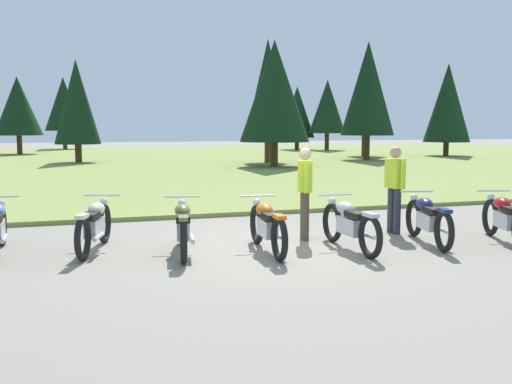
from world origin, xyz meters
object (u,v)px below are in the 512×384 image
object	(u,v)px
motorcycle_cream	(95,225)
motorcycle_silver	(350,224)
motorcycle_olive	(183,227)
motorcycle_red	(505,218)
rider_with_back_turned	(305,188)
rider_in_hivis_vest	(395,184)
motorcycle_navy	(428,219)
motorcycle_orange	(267,226)

from	to	relation	value
motorcycle_cream	motorcycle_silver	bearing A→B (deg)	-16.38
motorcycle_olive	motorcycle_silver	xyz separation A→B (m)	(2.71, -0.55, 0.00)
motorcycle_red	rider_with_back_turned	size ratio (longest dim) A/B	1.21
motorcycle_olive	rider_in_hivis_vest	size ratio (longest dim) A/B	1.25
motorcycle_silver	motorcycle_red	size ratio (longest dim) A/B	1.04
motorcycle_silver	motorcycle_navy	xyz separation A→B (m)	(1.54, 0.03, 0.00)
motorcycle_navy	motorcycle_red	bearing A→B (deg)	-13.47
motorcycle_cream	motorcycle_silver	world-z (taller)	same
motorcycle_cream	motorcycle_olive	world-z (taller)	same
motorcycle_olive	motorcycle_orange	distance (m)	1.37
rider_with_back_turned	motorcycle_cream	bearing A→B (deg)	177.78
motorcycle_olive	rider_with_back_turned	bearing A→B (deg)	12.08
motorcycle_navy	rider_with_back_turned	bearing A→B (deg)	152.01
motorcycle_silver	motorcycle_red	xyz separation A→B (m)	(2.90, -0.29, 0.00)
rider_with_back_turned	motorcycle_orange	bearing A→B (deg)	-141.42
motorcycle_olive	motorcycle_red	xyz separation A→B (m)	(5.61, -0.85, 0.00)
motorcycle_orange	motorcycle_navy	distance (m)	2.91
motorcycle_silver	motorcycle_navy	size ratio (longest dim) A/B	1.02
motorcycle_cream	rider_in_hivis_vest	size ratio (longest dim) A/B	1.22
rider_in_hivis_vest	motorcycle_red	bearing A→B (deg)	-44.77
motorcycle_cream	motorcycle_olive	distance (m)	1.50
rider_in_hivis_vest	rider_with_back_turned	bearing A→B (deg)	-178.53
motorcycle_cream	rider_in_hivis_vest	xyz separation A→B (m)	(5.56, -0.09, 0.51)
motorcycle_navy	rider_with_back_turned	xyz separation A→B (m)	(-1.91, 1.02, 0.51)
motorcycle_olive	rider_with_back_turned	size ratio (longest dim) A/B	1.25
motorcycle_cream	rider_with_back_turned	xyz separation A→B (m)	(3.68, -0.14, 0.51)
motorcycle_navy	motorcycle_red	xyz separation A→B (m)	(1.37, -0.33, 0.00)
motorcycle_olive	rider_with_back_turned	xyz separation A→B (m)	(2.33, 0.50, 0.51)
motorcycle_olive	motorcycle_navy	size ratio (longest dim) A/B	1.01
rider_with_back_turned	rider_in_hivis_vest	bearing A→B (deg)	1.47
motorcycle_cream	motorcycle_orange	size ratio (longest dim) A/B	0.97
motorcycle_red	rider_with_back_turned	world-z (taller)	rider_with_back_turned
motorcycle_silver	rider_with_back_turned	xyz separation A→B (m)	(-0.38, 1.05, 0.51)
motorcycle_orange	rider_in_hivis_vest	xyz separation A→B (m)	(2.87, 0.84, 0.51)
motorcycle_orange	rider_with_back_turned	world-z (taller)	rider_with_back_turned
motorcycle_olive	motorcycle_cream	bearing A→B (deg)	154.65
motorcycle_red	rider_with_back_turned	distance (m)	3.58
motorcycle_navy	motorcycle_olive	bearing A→B (deg)	173.04
motorcycle_orange	motorcycle_navy	bearing A→B (deg)	-4.44
motorcycle_silver	rider_with_back_turned	world-z (taller)	rider_with_back_turned
motorcycle_silver	rider_in_hivis_vest	world-z (taller)	rider_in_hivis_vest
motorcycle_red	rider_in_hivis_vest	bearing A→B (deg)	135.23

